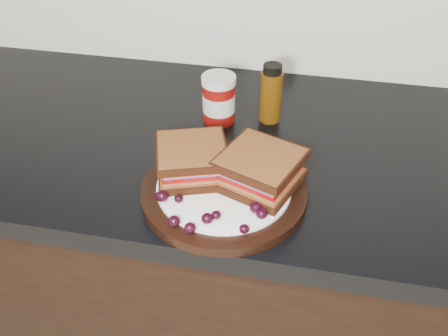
# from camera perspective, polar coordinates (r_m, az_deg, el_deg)

# --- Properties ---
(base_cabinets) EXTENTS (3.96, 0.58, 0.86)m
(base_cabinets) POSITION_cam_1_polar(r_m,az_deg,el_deg) (1.35, -8.98, -12.17)
(base_cabinets) COLOR black
(base_cabinets) RESTS_ON ground_plane
(countertop) EXTENTS (3.98, 0.60, 0.04)m
(countertop) POSITION_cam_1_polar(r_m,az_deg,el_deg) (1.05, -11.36, 3.75)
(countertop) COLOR black
(countertop) RESTS_ON base_cabinets
(plate) EXTENTS (0.28, 0.28, 0.02)m
(plate) POSITION_cam_1_polar(r_m,az_deg,el_deg) (0.84, -0.00, -2.72)
(plate) COLOR black
(plate) RESTS_ON countertop
(sandwich_left) EXTENTS (0.15, 0.15, 0.05)m
(sandwich_left) POSITION_cam_1_polar(r_m,az_deg,el_deg) (0.84, -3.66, 0.91)
(sandwich_left) COLOR brown
(sandwich_left) RESTS_ON plate
(sandwich_right) EXTENTS (0.16, 0.16, 0.06)m
(sandwich_right) POSITION_cam_1_polar(r_m,az_deg,el_deg) (0.82, 4.13, -0.14)
(sandwich_right) COLOR brown
(sandwich_right) RESTS_ON plate
(grape_0) EXTENTS (0.02, 0.02, 0.02)m
(grape_0) POSITION_cam_1_polar(r_m,az_deg,el_deg) (0.80, -7.10, -3.19)
(grape_0) COLOR black
(grape_0) RESTS_ON plate
(grape_1) EXTENTS (0.01, 0.01, 0.01)m
(grape_1) POSITION_cam_1_polar(r_m,az_deg,el_deg) (0.80, -5.21, -3.51)
(grape_1) COLOR black
(grape_1) RESTS_ON plate
(grape_2) EXTENTS (0.02, 0.02, 0.02)m
(grape_2) POSITION_cam_1_polar(r_m,az_deg,el_deg) (0.76, -5.72, -6.05)
(grape_2) COLOR black
(grape_2) RESTS_ON plate
(grape_3) EXTENTS (0.02, 0.02, 0.02)m
(grape_3) POSITION_cam_1_polar(r_m,az_deg,el_deg) (0.75, -3.91, -6.84)
(grape_3) COLOR black
(grape_3) RESTS_ON plate
(grape_4) EXTENTS (0.02, 0.02, 0.02)m
(grape_4) POSITION_cam_1_polar(r_m,az_deg,el_deg) (0.76, -1.94, -5.78)
(grape_4) COLOR black
(grape_4) RESTS_ON plate
(grape_5) EXTENTS (0.02, 0.02, 0.01)m
(grape_5) POSITION_cam_1_polar(r_m,az_deg,el_deg) (0.77, -0.90, -5.40)
(grape_5) COLOR black
(grape_5) RESTS_ON plate
(grape_6) EXTENTS (0.02, 0.02, 0.01)m
(grape_6) POSITION_cam_1_polar(r_m,az_deg,el_deg) (0.75, 2.31, -6.97)
(grape_6) COLOR black
(grape_6) RESTS_ON plate
(grape_7) EXTENTS (0.02, 0.02, 0.02)m
(grape_7) POSITION_cam_1_polar(r_m,az_deg,el_deg) (0.77, 4.31, -5.22)
(grape_7) COLOR black
(grape_7) RESTS_ON plate
(grape_8) EXTENTS (0.02, 0.02, 0.02)m
(grape_8) POSITION_cam_1_polar(r_m,az_deg,el_deg) (0.78, 3.68, -4.53)
(grape_8) COLOR black
(grape_8) RESTS_ON plate
(grape_9) EXTENTS (0.02, 0.02, 0.02)m
(grape_9) POSITION_cam_1_polar(r_m,az_deg,el_deg) (0.80, 2.83, -3.01)
(grape_9) COLOR black
(grape_9) RESTS_ON plate
(grape_10) EXTENTS (0.02, 0.02, 0.02)m
(grape_10) POSITION_cam_1_polar(r_m,az_deg,el_deg) (0.83, 5.81, -1.55)
(grape_10) COLOR black
(grape_10) RESTS_ON plate
(grape_11) EXTENTS (0.02, 0.02, 0.02)m
(grape_11) POSITION_cam_1_polar(r_m,az_deg,el_deg) (0.84, 3.48, -1.02)
(grape_11) COLOR black
(grape_11) RESTS_ON plate
(grape_12) EXTENTS (0.02, 0.02, 0.02)m
(grape_12) POSITION_cam_1_polar(r_m,az_deg,el_deg) (0.86, 4.64, 0.11)
(grape_12) COLOR black
(grape_12) RESTS_ON plate
(grape_13) EXTENTS (0.02, 0.02, 0.02)m
(grape_13) POSITION_cam_1_polar(r_m,az_deg,el_deg) (0.87, -4.09, 0.63)
(grape_13) COLOR black
(grape_13) RESTS_ON plate
(grape_14) EXTENTS (0.02, 0.02, 0.01)m
(grape_14) POSITION_cam_1_polar(r_m,az_deg,el_deg) (0.85, -4.79, -0.47)
(grape_14) COLOR black
(grape_14) RESTS_ON plate
(grape_15) EXTENTS (0.02, 0.02, 0.02)m
(grape_15) POSITION_cam_1_polar(r_m,az_deg,el_deg) (0.83, -4.81, -1.40)
(grape_15) COLOR black
(grape_15) RESTS_ON plate
(grape_16) EXTENTS (0.02, 0.02, 0.02)m
(grape_16) POSITION_cam_1_polar(r_m,az_deg,el_deg) (0.87, -3.69, 0.65)
(grape_16) COLOR black
(grape_16) RESTS_ON plate
(grape_17) EXTENTS (0.02, 0.02, 0.02)m
(grape_17) POSITION_cam_1_polar(r_m,az_deg,el_deg) (0.85, -4.18, -0.16)
(grape_17) COLOR black
(grape_17) RESTS_ON plate
(grape_18) EXTENTS (0.02, 0.02, 0.02)m
(grape_18) POSITION_cam_1_polar(r_m,az_deg,el_deg) (0.84, -5.67, -1.04)
(grape_18) COLOR black
(grape_18) RESTS_ON plate
(condiment_jar) EXTENTS (0.09, 0.09, 0.10)m
(condiment_jar) POSITION_cam_1_polar(r_m,az_deg,el_deg) (1.01, -0.60, 7.90)
(condiment_jar) COLOR maroon
(condiment_jar) RESTS_ON countertop
(oil_bottle) EXTENTS (0.05, 0.05, 0.12)m
(oil_bottle) POSITION_cam_1_polar(r_m,az_deg,el_deg) (1.02, 5.39, 8.53)
(oil_bottle) COLOR #4D2D07
(oil_bottle) RESTS_ON countertop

